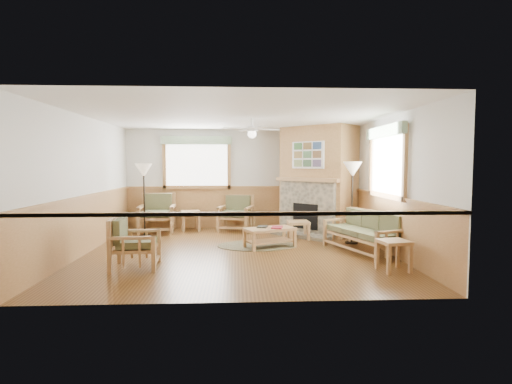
{
  "coord_description": "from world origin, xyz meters",
  "views": [
    {
      "loc": [
        -0.03,
        -7.97,
        1.76
      ],
      "look_at": [
        0.4,
        0.7,
        1.15
      ],
      "focal_mm": 28.0,
      "sensor_mm": 36.0,
      "label": 1
    }
  ],
  "objects_px": {
    "floor_lamp_right": "(352,203)",
    "armchair_left": "(135,243)",
    "end_table_sofa": "(394,256)",
    "sofa": "(362,232)",
    "armchair_back_right": "(236,213)",
    "armchair_back_left": "(157,213)",
    "floor_lamp_left": "(144,200)",
    "coffee_table": "(270,238)",
    "footstool": "(298,230)",
    "end_table_chairs": "(190,221)"
  },
  "relations": [
    {
      "from": "floor_lamp_right",
      "to": "armchair_left",
      "type": "bearing_deg",
      "value": -156.53
    },
    {
      "from": "end_table_sofa",
      "to": "footstool",
      "type": "xyz_separation_m",
      "value": [
        -1.13,
        2.88,
        -0.04
      ]
    },
    {
      "from": "armchair_back_left",
      "to": "sofa",
      "type": "bearing_deg",
      "value": -33.35
    },
    {
      "from": "sofa",
      "to": "footstool",
      "type": "distance_m",
      "value": 1.8
    },
    {
      "from": "sofa",
      "to": "coffee_table",
      "type": "relative_size",
      "value": 1.7
    },
    {
      "from": "footstool",
      "to": "armchair_back_right",
      "type": "bearing_deg",
      "value": 138.77
    },
    {
      "from": "armchair_back_left",
      "to": "floor_lamp_left",
      "type": "bearing_deg",
      "value": -108.87
    },
    {
      "from": "coffee_table",
      "to": "end_table_sofa",
      "type": "xyz_separation_m",
      "value": [
        1.88,
        -1.97,
        0.05
      ]
    },
    {
      "from": "floor_lamp_right",
      "to": "coffee_table",
      "type": "bearing_deg",
      "value": -169.8
    },
    {
      "from": "coffee_table",
      "to": "end_table_chairs",
      "type": "xyz_separation_m",
      "value": [
        -1.92,
        2.21,
        0.06
      ]
    },
    {
      "from": "armchair_back_left",
      "to": "end_table_sofa",
      "type": "xyz_separation_m",
      "value": [
        4.63,
        -4.01,
        -0.24
      ]
    },
    {
      "from": "armchair_back_right",
      "to": "floor_lamp_left",
      "type": "bearing_deg",
      "value": -144.7
    },
    {
      "from": "end_table_sofa",
      "to": "sofa",
      "type": "bearing_deg",
      "value": 92.69
    },
    {
      "from": "sofa",
      "to": "armchair_left",
      "type": "distance_m",
      "value": 4.34
    },
    {
      "from": "armchair_back_left",
      "to": "floor_lamp_right",
      "type": "bearing_deg",
      "value": -24.25
    },
    {
      "from": "sofa",
      "to": "end_table_sofa",
      "type": "height_order",
      "value": "sofa"
    },
    {
      "from": "armchair_back_left",
      "to": "floor_lamp_right",
      "type": "xyz_separation_m",
      "value": [
        4.6,
        -1.71,
        0.42
      ]
    },
    {
      "from": "end_table_sofa",
      "to": "floor_lamp_left",
      "type": "distance_m",
      "value": 5.9
    },
    {
      "from": "floor_lamp_left",
      "to": "sofa",
      "type": "bearing_deg",
      "value": -22.26
    },
    {
      "from": "coffee_table",
      "to": "end_table_chairs",
      "type": "distance_m",
      "value": 2.93
    },
    {
      "from": "footstool",
      "to": "floor_lamp_right",
      "type": "distance_m",
      "value": 1.43
    },
    {
      "from": "floor_lamp_left",
      "to": "floor_lamp_right",
      "type": "bearing_deg",
      "value": -12.61
    },
    {
      "from": "armchair_back_right",
      "to": "end_table_sofa",
      "type": "distance_m",
      "value": 4.91
    },
    {
      "from": "coffee_table",
      "to": "floor_lamp_right",
      "type": "xyz_separation_m",
      "value": [
        1.85,
        0.33,
        0.7
      ]
    },
    {
      "from": "armchair_back_left",
      "to": "footstool",
      "type": "relative_size",
      "value": 2.03
    },
    {
      "from": "end_table_chairs",
      "to": "floor_lamp_left",
      "type": "bearing_deg",
      "value": -141.24
    },
    {
      "from": "armchair_left",
      "to": "end_table_sofa",
      "type": "height_order",
      "value": "armchair_left"
    },
    {
      "from": "footstool",
      "to": "floor_lamp_right",
      "type": "xyz_separation_m",
      "value": [
        1.1,
        -0.57,
        0.7
      ]
    },
    {
      "from": "armchair_back_left",
      "to": "floor_lamp_left",
      "type": "height_order",
      "value": "floor_lamp_left"
    },
    {
      "from": "armchair_back_left",
      "to": "floor_lamp_right",
      "type": "distance_m",
      "value": 4.93
    },
    {
      "from": "floor_lamp_left",
      "to": "coffee_table",
      "type": "bearing_deg",
      "value": -25.61
    },
    {
      "from": "end_table_chairs",
      "to": "sofa",
      "type": "bearing_deg",
      "value": -36.38
    },
    {
      "from": "end_table_sofa",
      "to": "floor_lamp_left",
      "type": "height_order",
      "value": "floor_lamp_left"
    },
    {
      "from": "end_table_sofa",
      "to": "footstool",
      "type": "relative_size",
      "value": 1.05
    },
    {
      "from": "armchair_back_right",
      "to": "armchair_left",
      "type": "relative_size",
      "value": 1.08
    },
    {
      "from": "sofa",
      "to": "armchair_left",
      "type": "bearing_deg",
      "value": -96.35
    },
    {
      "from": "armchair_back_left",
      "to": "coffee_table",
      "type": "height_order",
      "value": "armchair_back_left"
    },
    {
      "from": "armchair_back_left",
      "to": "end_table_chairs",
      "type": "relative_size",
      "value": 1.85
    },
    {
      "from": "coffee_table",
      "to": "floor_lamp_left",
      "type": "height_order",
      "value": "floor_lamp_left"
    },
    {
      "from": "coffee_table",
      "to": "armchair_back_right",
      "type": "bearing_deg",
      "value": 84.5
    },
    {
      "from": "end_table_chairs",
      "to": "end_table_sofa",
      "type": "xyz_separation_m",
      "value": [
        3.8,
        -4.18,
        -0.01
      ]
    },
    {
      "from": "end_table_sofa",
      "to": "floor_lamp_right",
      "type": "height_order",
      "value": "floor_lamp_right"
    },
    {
      "from": "end_table_sofa",
      "to": "armchair_back_right",
      "type": "bearing_deg",
      "value": 121.97
    },
    {
      "from": "footstool",
      "to": "armchair_back_left",
      "type": "bearing_deg",
      "value": 162.01
    },
    {
      "from": "armchair_left",
      "to": "end_table_chairs",
      "type": "bearing_deg",
      "value": -11.13
    },
    {
      "from": "armchair_left",
      "to": "coffee_table",
      "type": "height_order",
      "value": "armchair_left"
    },
    {
      "from": "armchair_left",
      "to": "footstool",
      "type": "distance_m",
      "value": 4.0
    },
    {
      "from": "footstool",
      "to": "floor_lamp_left",
      "type": "relative_size",
      "value": 0.27
    },
    {
      "from": "sofa",
      "to": "end_table_chairs",
      "type": "xyz_separation_m",
      "value": [
        -3.73,
        2.75,
        -0.14
      ]
    },
    {
      "from": "armchair_back_right",
      "to": "end_table_chairs",
      "type": "relative_size",
      "value": 1.73
    }
  ]
}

